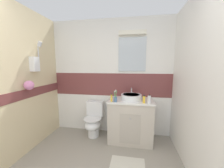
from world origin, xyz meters
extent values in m
cube|color=white|center=(0.00, 2.45, 0.42)|extent=(3.20, 0.10, 0.85)
cube|color=brown|center=(0.00, 2.45, 1.10)|extent=(3.20, 0.10, 0.50)
cube|color=white|center=(0.00, 2.45, 1.93)|extent=(3.20, 0.10, 1.15)
cube|color=silver|center=(0.46, 2.39, 1.75)|extent=(0.57, 0.02, 0.70)
cube|color=white|center=(0.46, 2.35, 2.18)|extent=(0.55, 0.10, 0.08)
cube|color=beige|center=(-1.35, 1.20, 1.25)|extent=(0.10, 3.48, 2.50)
cube|color=brown|center=(-1.30, 1.20, 1.04)|extent=(0.01, 3.48, 0.16)
cube|color=white|center=(-1.25, 1.68, 1.54)|extent=(0.10, 0.14, 0.26)
cylinder|color=silver|center=(-1.27, 1.82, 1.73)|extent=(0.02, 0.02, 0.37)
cylinder|color=silver|center=(-1.23, 1.82, 1.92)|extent=(0.10, 0.07, 0.11)
sphere|color=pink|center=(-1.20, 1.46, 1.19)|extent=(0.16, 0.16, 0.16)
cube|color=white|center=(1.35, 1.20, 1.25)|extent=(0.10, 3.48, 2.50)
cube|color=beige|center=(0.46, 2.13, 0.41)|extent=(0.85, 0.55, 0.82)
cube|color=white|center=(0.46, 2.12, 0.83)|extent=(0.87, 0.57, 0.03)
cube|color=#B6AD9F|center=(0.46, 1.85, 0.37)|extent=(0.38, 0.01, 0.57)
cylinder|color=silver|center=(0.46, 1.83, 0.57)|extent=(0.02, 0.02, 0.03)
cylinder|color=white|center=(0.47, 2.11, 0.90)|extent=(0.40, 0.40, 0.11)
cylinder|color=#AFB1BA|center=(0.47, 2.11, 0.95)|extent=(0.33, 0.33, 0.01)
cylinder|color=silver|center=(0.47, 2.34, 0.95)|extent=(0.03, 0.03, 0.20)
cylinder|color=silver|center=(0.47, 2.23, 1.05)|extent=(0.02, 0.18, 0.02)
cylinder|color=white|center=(-0.32, 2.12, 0.09)|extent=(0.24, 0.24, 0.18)
ellipsoid|color=white|center=(-0.32, 2.08, 0.29)|extent=(0.34, 0.42, 0.22)
cylinder|color=white|center=(-0.32, 2.08, 0.41)|extent=(0.37, 0.37, 0.02)
cube|color=white|center=(-0.32, 2.29, 0.57)|extent=(0.36, 0.17, 0.34)
cylinder|color=silver|center=(-0.32, 2.29, 0.74)|extent=(0.04, 0.04, 0.02)
cylinder|color=#4C7299|center=(0.18, 1.92, 0.89)|extent=(0.06, 0.06, 0.09)
cylinder|color=#3FB259|center=(0.17, 1.92, 0.96)|extent=(0.03, 0.02, 0.17)
cube|color=white|center=(0.17, 1.92, 1.05)|extent=(0.02, 0.02, 0.03)
cylinder|color=#3FB259|center=(0.19, 1.91, 0.97)|extent=(0.04, 0.01, 0.19)
cube|color=white|center=(0.19, 1.91, 1.06)|extent=(0.02, 0.02, 0.03)
cylinder|color=white|center=(0.79, 1.92, 0.92)|extent=(0.06, 0.06, 0.14)
cylinder|color=#262626|center=(0.79, 1.92, 1.01)|extent=(0.01, 0.01, 0.04)
cylinder|color=#262626|center=(0.79, 1.91, 1.02)|extent=(0.01, 0.02, 0.01)
cylinder|color=yellow|center=(0.70, 1.92, 0.91)|extent=(0.05, 0.05, 0.13)
cylinder|color=black|center=(0.70, 1.92, 0.99)|extent=(0.03, 0.03, 0.02)
cylinder|color=yellow|center=(0.11, 1.93, 0.92)|extent=(0.04, 0.04, 0.13)
cylinder|color=black|center=(0.11, 1.93, 0.99)|extent=(0.02, 0.02, 0.02)
cube|color=beige|center=(0.45, 1.41, 0.01)|extent=(0.53, 0.34, 0.01)
camera|label=1|loc=(0.51, -0.40, 1.51)|focal=20.76mm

